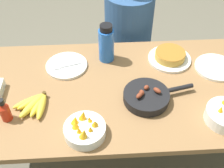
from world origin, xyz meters
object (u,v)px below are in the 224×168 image
Objects in this scene: hot_sauce_bottle at (5,111)px; person_figure at (127,50)px; water_bottle at (106,44)px; frittata_plate_side at (170,57)px; empty_plate_near_front at (216,67)px; fruit_bowl_mango at (85,129)px; banana_bunch at (35,104)px; skillet at (147,97)px; empty_plate_far_left at (67,66)px.

person_figure reaches higher than hot_sauce_bottle.
hot_sauce_bottle is (-0.51, -0.44, -0.05)m from water_bottle.
frittata_plate_side is 1.06× the size of empty_plate_near_front.
empty_plate_near_front is 1.24× the size of fruit_bowl_mango.
water_bottle is (0.38, 0.36, 0.09)m from banana_bunch.
water_bottle reaches higher than banana_bunch.
person_figure is (0.56, 0.75, -0.26)m from banana_bunch.
fruit_bowl_mango is at bearing -36.44° from banana_bunch.
water_bottle is (-0.19, 0.36, 0.09)m from skillet.
banana_bunch is 1.38× the size of hot_sauce_bottle.
person_figure is (0.42, 0.45, -0.25)m from empty_plate_far_left.
skillet is at bearing 0.67° from banana_bunch.
empty_plate_near_front is 0.88m from empty_plate_far_left.
frittata_plate_side is 0.21× the size of person_figure.
hot_sauce_bottle reaches higher than empty_plate_far_left.
water_bottle is at bearing 168.59° from empty_plate_near_front.
hot_sauce_bottle is at bearing -129.59° from person_figure.
water_bottle reaches higher than frittata_plate_side.
water_bottle reaches higher than skillet.
hot_sauce_bottle is (-0.38, 0.11, 0.02)m from fruit_bowl_mango.
skillet is 1.94× the size of fruit_bowl_mango.
banana_bunch reaches higher than empty_plate_near_front.
hot_sauce_bottle is at bearing 163.31° from fruit_bowl_mango.
empty_plate_far_left is 1.02× the size of water_bottle.
skillet is at bearing 31.35° from fruit_bowl_mango.
empty_plate_far_left is at bearing 64.69° from banana_bunch.
empty_plate_near_front is 1.02× the size of water_bottle.
banana_bunch reaches higher than empty_plate_far_left.
person_figure reaches higher than empty_plate_near_front.
skillet is at bearing -152.79° from empty_plate_near_front.
banana_bunch is at bearing -167.07° from empty_plate_near_front.
frittata_plate_side reaches higher than empty_plate_far_left.
empty_plate_far_left is (-0.87, 0.07, 0.00)m from empty_plate_near_front.
hot_sauce_bottle is at bearing -139.40° from water_bottle.
empty_plate_near_front is at bearing 14.33° from skillet.
frittata_plate_side is 0.72m from fruit_bowl_mango.
person_figure reaches higher than fruit_bowl_mango.
skillet is 0.50m from empty_plate_near_front.
skillet reaches higher than empty_plate_near_front.
person_figure reaches higher than frittata_plate_side.
skillet is at bearing 6.55° from hot_sauce_bottle.
fruit_bowl_mango is (-0.76, -0.42, 0.03)m from empty_plate_near_front.
empty_plate_far_left is 0.20× the size of person_figure.
fruit_bowl_mango reaches higher than empty_plate_near_front.
person_figure reaches higher than skillet.
frittata_plate_side is 0.54m from person_figure.
fruit_bowl_mango is at bearing -16.69° from hot_sauce_bottle.
fruit_bowl_mango reaches higher than empty_plate_far_left.
empty_plate_far_left is 0.50m from fruit_bowl_mango.
hot_sauce_bottle reaches higher than skillet.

